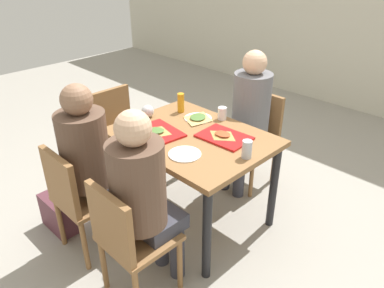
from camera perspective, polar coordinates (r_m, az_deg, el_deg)
The scene contains 23 objects.
ground_plane at distance 3.12m, azimuth 0.00°, elevation -11.20°, with size 10.00×10.00×0.02m, color #9E998E.
back_wall at distance 5.22m, azimuth 27.31°, elevation 19.12°, with size 10.00×0.10×2.80m, color beige.
main_table at distance 2.74m, azimuth 0.00°, elevation -0.43°, with size 1.13×0.86×0.75m.
chair_near_left at distance 2.63m, azimuth -17.32°, elevation -7.55°, with size 0.40×0.40×0.84m.
chair_near_right at distance 2.24m, azimuth -10.00°, elevation -13.85°, with size 0.40×0.40×0.84m.
chair_far_side at distance 3.38m, azimuth 9.83°, elevation 1.81°, with size 0.40×0.40×0.84m.
chair_left_end at distance 3.48m, azimuth -11.13°, elevation 2.49°, with size 0.40×0.40×0.84m.
person_in_red at distance 2.55m, azimuth -15.40°, elevation -1.85°, with size 0.32×0.42×1.25m.
person_in_brown_jacket at distance 2.14m, azimuth -7.51°, elevation -7.28°, with size 0.32×0.42×1.25m.
person_far_side at distance 3.17m, azimuth 8.69°, elevation 5.00°, with size 0.32×0.42×1.25m.
tray_red_near at distance 2.73m, azimuth -5.18°, elevation 1.87°, with size 0.36×0.26×0.02m, color red.
tray_red_far at distance 2.66m, azimuth 4.99°, elevation 1.09°, with size 0.36×0.26×0.02m, color red.
paper_plate_center at distance 2.96m, azimuth 0.93°, elevation 4.00°, with size 0.22×0.22×0.01m, color white.
paper_plate_near_edge at distance 2.44m, azimuth -1.12°, elevation -1.57°, with size 0.22×0.22×0.01m, color white.
pizza_slice_a at distance 2.71m, azimuth -5.56°, elevation 2.00°, with size 0.23×0.22×0.02m.
pizza_slice_b at distance 2.66m, azimuth 4.74°, elevation 1.45°, with size 0.17×0.13×0.02m.
pizza_slice_c at distance 2.93m, azimuth 0.91°, elevation 4.09°, with size 0.25×0.27×0.02m.
plastic_cup_a at distance 2.94m, azimuth 4.69°, elevation 4.74°, with size 0.07×0.07×0.10m, color white.
plastic_cup_b at distance 2.44m, azimuth -5.63°, elevation -0.52°, with size 0.07×0.07×0.10m, color white.
soda_can at distance 2.41m, azimuth 8.48°, elevation -0.81°, with size 0.07×0.07×0.12m, color #B7BCC6.
condiment_bottle at distance 3.05m, azimuth -1.74°, elevation 6.38°, with size 0.06×0.06×0.16m, color orange.
foil_bundle at distance 2.99m, azimuth -6.84°, elevation 5.07°, with size 0.10×0.10×0.10m, color silver.
handbag at distance 3.09m, azimuth -19.88°, elevation -10.06°, with size 0.32×0.16×0.28m, color #592D38.
Camera 1 is at (1.70, -1.70, 1.97)m, focal length 34.54 mm.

